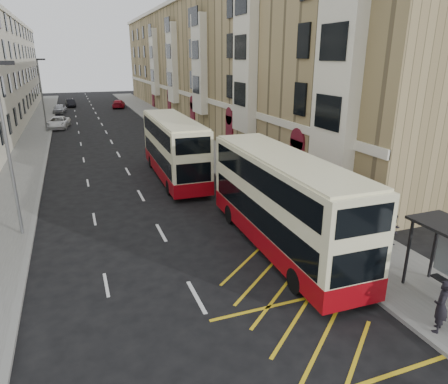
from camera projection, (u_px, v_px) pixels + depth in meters
name	position (u px, v px, depth m)	size (l,w,h in m)	color
ground	(239.00, 374.00, 10.98)	(200.00, 200.00, 0.00)	black
pavement_right	(197.00, 143.00, 40.22)	(4.00, 120.00, 0.15)	#60605C
pavement_left	(28.00, 156.00, 35.03)	(3.00, 120.00, 0.15)	#60605C
kerb_right	(178.00, 144.00, 39.55)	(0.25, 120.00, 0.15)	gray
kerb_left	(47.00, 154.00, 35.53)	(0.25, 120.00, 0.15)	gray
road_markings	(103.00, 126.00, 50.85)	(10.00, 110.00, 0.01)	silver
terrace_right	(211.00, 63.00, 53.75)	(10.75, 79.00, 15.25)	tan
guard_railing	(318.00, 232.00, 17.89)	(0.06, 6.56, 1.01)	#AC1B24
street_lamp_near	(8.00, 142.00, 18.00)	(0.93, 0.18, 8.00)	slate
street_lamp_far	(42.00, 91.00, 44.58)	(0.93, 0.18, 8.00)	slate
double_decker_front	(282.00, 203.00, 17.55)	(2.73, 10.92, 4.33)	#EFE9B7
double_decker_rear	(174.00, 148.00, 28.01)	(2.77, 10.87, 4.31)	#EFE9B7
pedestrian_near	(441.00, 306.00, 12.24)	(0.64, 0.42, 1.76)	black
pedestrian_mid	(393.00, 230.00, 17.88)	(0.76, 0.60, 1.57)	black
pedestrian_far	(310.00, 224.00, 18.62)	(0.89, 0.37, 1.52)	black
white_van	(58.00, 123.00, 48.71)	(2.30, 5.00, 1.39)	white
car_silver	(60.00, 109.00, 61.77)	(1.67, 4.16, 1.42)	#AFB0B6
car_dark	(71.00, 103.00, 69.83)	(1.37, 3.93, 1.29)	black
car_red	(119.00, 104.00, 68.36)	(1.91, 4.71, 1.37)	#A70E1E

